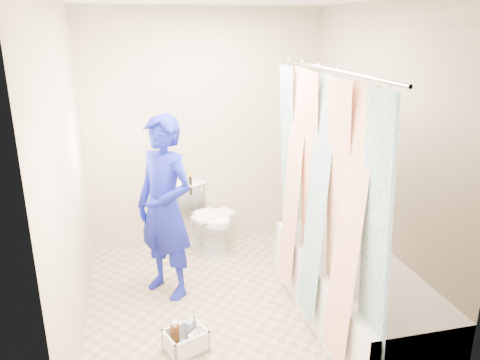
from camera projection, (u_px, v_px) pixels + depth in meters
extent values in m
plane|color=tan|center=(235.00, 304.00, 3.91)|extent=(2.60, 2.60, 0.00)
cube|color=#B9A78E|center=(206.00, 131.00, 4.73)|extent=(2.40, 0.02, 2.40)
cube|color=#B9A78E|center=(292.00, 240.00, 2.33)|extent=(2.40, 0.02, 2.40)
cube|color=#B9A78E|center=(67.00, 178.00, 3.27)|extent=(0.02, 2.60, 2.40)
cube|color=#B9A78E|center=(378.00, 157.00, 3.80)|extent=(0.02, 2.60, 2.40)
cube|color=white|center=(354.00, 292.00, 3.63)|extent=(0.70, 1.75, 0.50)
cube|color=white|center=(356.00, 268.00, 3.56)|extent=(0.58, 1.63, 0.06)
cylinder|color=silver|center=(327.00, 69.00, 3.02)|extent=(0.02, 1.90, 0.02)
cube|color=white|center=(319.00, 203.00, 3.31)|extent=(0.06, 1.75, 1.80)
imported|color=white|center=(207.00, 218.00, 4.79)|extent=(0.63, 0.78, 0.69)
cube|color=white|center=(213.00, 215.00, 4.69)|extent=(0.46, 0.34, 0.03)
cylinder|color=black|center=(191.00, 185.00, 4.78)|extent=(0.03, 0.03, 0.20)
cylinder|color=gold|center=(190.00, 175.00, 4.75)|extent=(0.06, 0.06, 0.03)
cylinder|color=silver|center=(201.00, 184.00, 4.87)|extent=(0.03, 0.03, 0.17)
imported|color=#0F209C|center=(165.00, 208.00, 3.86)|extent=(0.65, 0.67, 1.56)
cube|color=silver|center=(186.00, 349.00, 3.35)|extent=(0.34, 0.31, 0.03)
cube|color=silver|center=(169.00, 347.00, 3.26)|extent=(0.10, 0.21, 0.17)
cube|color=silver|center=(202.00, 334.00, 3.40)|extent=(0.10, 0.21, 0.17)
cube|color=silver|center=(193.00, 348.00, 3.25)|extent=(0.27, 0.12, 0.17)
cube|color=silver|center=(179.00, 333.00, 3.41)|extent=(0.27, 0.12, 0.17)
cylinder|color=#3D220C|center=(175.00, 337.00, 3.31)|extent=(0.06, 0.06, 0.19)
cylinder|color=white|center=(189.00, 331.00, 3.39)|extent=(0.06, 0.06, 0.17)
cylinder|color=#FDE8C6|center=(191.00, 343.00, 3.30)|extent=(0.04, 0.04, 0.12)
cylinder|color=#3D220C|center=(181.00, 352.00, 3.26)|extent=(0.06, 0.06, 0.06)
cylinder|color=gold|center=(181.00, 348.00, 3.25)|extent=(0.06, 0.06, 0.01)
imported|color=silver|center=(198.00, 335.00, 3.33)|extent=(0.11, 0.11, 0.18)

